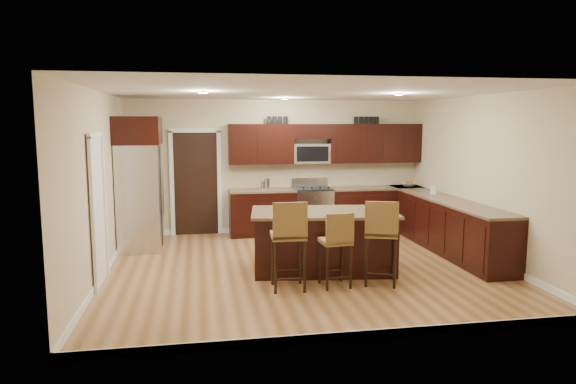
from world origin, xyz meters
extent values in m
plane|color=olive|center=(0.00, 0.00, 0.00)|extent=(6.00, 6.00, 0.00)
plane|color=silver|center=(0.00, 0.00, 2.70)|extent=(6.00, 6.00, 0.00)
plane|color=#C3B38C|center=(0.00, 2.75, 1.35)|extent=(6.00, 0.00, 6.00)
plane|color=#C3B38C|center=(-3.00, 0.00, 1.35)|extent=(0.00, 5.50, 5.50)
plane|color=#C3B38C|center=(3.00, 0.00, 1.35)|extent=(0.00, 5.50, 5.50)
cube|color=black|center=(-0.35, 2.45, 0.44)|extent=(1.30, 0.60, 0.88)
cube|color=black|center=(2.03, 2.45, 0.44)|extent=(1.94, 0.60, 0.88)
cube|color=black|center=(2.70, 0.48, 0.44)|extent=(0.60, 3.35, 0.88)
cube|color=brown|center=(-0.35, 2.45, 0.90)|extent=(1.30, 0.63, 0.04)
cube|color=brown|center=(2.03, 2.45, 0.90)|extent=(1.94, 0.63, 0.04)
cube|color=brown|center=(2.70, 0.48, 0.90)|extent=(0.63, 3.35, 0.04)
cube|color=black|center=(-0.35, 2.58, 1.82)|extent=(1.30, 0.33, 0.80)
cube|color=black|center=(2.03, 2.58, 1.82)|extent=(1.94, 0.33, 0.80)
cube|color=black|center=(0.68, 2.58, 2.07)|extent=(0.76, 0.33, 0.30)
cube|color=silver|center=(0.68, 2.45, 0.45)|extent=(0.76, 0.64, 0.90)
cube|color=black|center=(0.68, 2.45, 0.91)|extent=(0.76, 0.60, 0.03)
cube|color=black|center=(0.68, 2.15, 0.45)|extent=(0.65, 0.01, 0.45)
cube|color=silver|center=(0.68, 2.72, 1.02)|extent=(0.76, 0.05, 0.18)
cube|color=silver|center=(0.68, 2.60, 1.62)|extent=(0.76, 0.31, 0.40)
cube|color=black|center=(-1.65, 2.73, 1.03)|extent=(0.85, 0.03, 2.06)
cube|color=white|center=(-2.98, -0.30, 1.02)|extent=(0.03, 0.80, 2.04)
cube|color=black|center=(0.26, -0.20, 0.44)|extent=(2.19, 1.30, 0.88)
cube|color=brown|center=(0.26, -0.20, 0.90)|extent=(2.30, 1.41, 0.04)
cube|color=black|center=(0.26, -0.20, 0.04)|extent=(2.10, 1.21, 0.09)
cube|color=brown|center=(-0.42, -0.98, 0.74)|extent=(0.48, 0.48, 0.07)
cube|color=brown|center=(-0.43, -1.18, 0.98)|extent=(0.46, 0.06, 0.49)
cylinder|color=black|center=(-0.61, -1.17, 0.35)|extent=(0.04, 0.04, 0.71)
cylinder|color=black|center=(-0.22, -1.17, 0.35)|extent=(0.04, 0.04, 0.71)
cylinder|color=black|center=(-0.61, -0.78, 0.35)|extent=(0.04, 0.04, 0.71)
cylinder|color=black|center=(-0.22, -0.78, 0.35)|extent=(0.04, 0.04, 0.71)
cube|color=brown|center=(0.24, -0.98, 0.63)|extent=(0.42, 0.42, 0.06)
cube|color=brown|center=(0.25, -1.15, 0.84)|extent=(0.39, 0.07, 0.42)
cylinder|color=black|center=(0.07, -1.14, 0.30)|extent=(0.03, 0.03, 0.61)
cylinder|color=black|center=(0.40, -1.14, 0.30)|extent=(0.03, 0.03, 0.61)
cylinder|color=black|center=(0.07, -0.81, 0.30)|extent=(0.03, 0.03, 0.61)
cylinder|color=black|center=(0.40, -0.81, 0.30)|extent=(0.03, 0.03, 0.61)
cube|color=brown|center=(0.89, -0.98, 0.72)|extent=(0.57, 0.57, 0.06)
cube|color=brown|center=(0.83, -1.17, 0.96)|extent=(0.44, 0.19, 0.48)
cylinder|color=black|center=(0.70, -1.17, 0.35)|extent=(0.04, 0.04, 0.69)
cylinder|color=black|center=(1.09, -1.17, 0.35)|extent=(0.04, 0.04, 0.69)
cylinder|color=black|center=(0.70, -0.78, 0.35)|extent=(0.04, 0.04, 0.69)
cylinder|color=black|center=(1.09, -0.78, 0.35)|extent=(0.04, 0.04, 0.69)
cube|color=silver|center=(-2.62, 1.66, 0.93)|extent=(0.72, 0.93, 1.87)
cube|color=black|center=(-2.26, 1.66, 0.93)|extent=(0.01, 0.02, 1.78)
cylinder|color=silver|center=(-2.23, 1.58, 1.03)|extent=(0.02, 0.02, 0.83)
cylinder|color=silver|center=(-2.23, 1.74, 1.03)|extent=(0.02, 0.02, 0.83)
cube|color=black|center=(-2.62, 1.66, 2.11)|extent=(0.78, 0.99, 0.48)
cube|color=olive|center=(0.84, 1.50, 0.01)|extent=(1.15, 0.94, 0.01)
imported|color=silver|center=(2.75, 2.45, 0.96)|extent=(0.36, 0.36, 0.07)
imported|color=#B2B2B2|center=(2.70, 1.20, 1.03)|extent=(0.12, 0.12, 0.21)
cylinder|color=silver|center=(-0.25, 2.45, 1.03)|extent=(0.12, 0.12, 0.22)
cylinder|color=silver|center=(-0.33, 2.45, 1.00)|extent=(0.11, 0.11, 0.16)
cylinder|color=white|center=(-0.24, -0.20, 0.97)|extent=(0.10, 0.10, 0.10)
camera|label=1|loc=(-1.58, -7.63, 2.25)|focal=32.00mm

